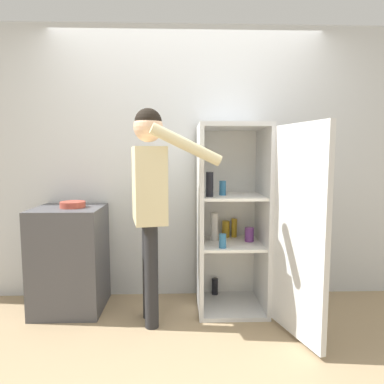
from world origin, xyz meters
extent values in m
plane|color=tan|center=(0.00, 0.00, 0.00)|extent=(12.00, 12.00, 0.00)
cube|color=silver|center=(0.00, 0.98, 1.27)|extent=(7.00, 0.06, 2.55)
cube|color=silver|center=(0.39, 0.64, 0.02)|extent=(0.59, 0.58, 0.04)
cube|color=silver|center=(0.39, 0.64, 1.60)|extent=(0.59, 0.58, 0.04)
cube|color=white|center=(0.39, 0.91, 0.81)|extent=(0.59, 0.03, 1.55)
cube|color=silver|center=(0.11, 0.64, 0.81)|extent=(0.04, 0.58, 1.55)
cube|color=silver|center=(0.66, 0.64, 0.81)|extent=(0.03, 0.58, 1.55)
cube|color=white|center=(0.39, 0.64, 0.58)|extent=(0.52, 0.51, 0.02)
cube|color=white|center=(0.39, 0.64, 1.00)|extent=(0.52, 0.51, 0.02)
cube|color=silver|center=(0.79, 0.07, 0.81)|extent=(0.22, 0.58, 1.55)
cylinder|color=teal|center=(0.30, 0.62, 1.08)|extent=(0.06, 0.06, 0.12)
cylinder|color=#B78C1E|center=(0.36, 0.84, 0.67)|extent=(0.07, 0.07, 0.15)
cylinder|color=#B78C1E|center=(0.44, 0.83, 0.68)|extent=(0.05, 0.05, 0.17)
cylinder|color=#723884|center=(0.55, 0.67, 0.66)|extent=(0.08, 0.08, 0.12)
cylinder|color=black|center=(0.18, 0.51, 1.12)|extent=(0.06, 0.06, 0.21)
cylinder|color=teal|center=(0.29, 0.46, 0.65)|extent=(0.06, 0.06, 0.12)
cylinder|color=black|center=(0.26, 0.84, 0.11)|extent=(0.06, 0.06, 0.15)
cylinder|color=beige|center=(0.24, 0.70, 0.72)|extent=(0.07, 0.07, 0.25)
cylinder|color=#262628|center=(-0.32, 0.47, 0.42)|extent=(0.11, 0.11, 0.83)
cylinder|color=#262628|center=(-0.29, 0.30, 0.42)|extent=(0.11, 0.11, 0.83)
cube|color=beige|center=(-0.31, 0.38, 1.13)|extent=(0.32, 0.46, 0.59)
sphere|color=#DBAD89|center=(-0.31, 0.38, 1.57)|extent=(0.23, 0.23, 0.23)
sphere|color=black|center=(-0.31, 0.38, 1.61)|extent=(0.21, 0.21, 0.21)
cylinder|color=beige|center=(-0.35, 0.62, 1.10)|extent=(0.08, 0.08, 0.56)
cylinder|color=beige|center=(-0.02, 0.20, 1.43)|extent=(0.55, 0.19, 0.31)
cube|color=#4C4C51|center=(-1.03, 0.65, 0.45)|extent=(0.58, 0.55, 0.91)
cylinder|color=#B24738|center=(-0.99, 0.65, 0.93)|extent=(0.21, 0.21, 0.05)
camera|label=1|loc=(-0.06, -2.30, 1.35)|focal=32.00mm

